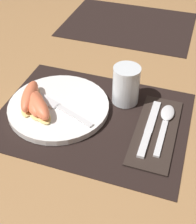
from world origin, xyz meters
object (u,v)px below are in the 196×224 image
object	(u,v)px
knife	(149,129)
citrus_wedge_2	(38,106)
citrus_wedge_0	(30,97)
plate	(58,107)
citrus_wedge_1	(35,104)
juice_glass	(126,87)
fork	(59,107)
spoon	(166,119)

from	to	relation	value
knife	citrus_wedge_2	size ratio (longest dim) A/B	1.66
citrus_wedge_0	citrus_wedge_2	distance (m)	0.04
plate	citrus_wedge_2	xyz separation A→B (m)	(-0.04, -0.04, 0.03)
plate	citrus_wedge_1	size ratio (longest dim) A/B	2.30
plate	juice_glass	xyz separation A→B (m)	(0.15, 0.09, 0.04)
plate	citrus_wedge_2	world-z (taller)	citrus_wedge_2
fork	citrus_wedge_2	bearing A→B (deg)	-148.68
plate	knife	xyz separation A→B (m)	(0.24, -0.00, -0.00)
spoon	citrus_wedge_1	xyz separation A→B (m)	(-0.32, -0.07, 0.02)
juice_glass	citrus_wedge_2	world-z (taller)	juice_glass
spoon	citrus_wedge_1	bearing A→B (deg)	-166.81
plate	citrus_wedge_2	distance (m)	0.06
plate	spoon	distance (m)	0.28
plate	knife	bearing A→B (deg)	-0.31
citrus_wedge_1	citrus_wedge_2	distance (m)	0.01
fork	juice_glass	bearing A→B (deg)	34.61
juice_glass	citrus_wedge_1	bearing A→B (deg)	-148.76
citrus_wedge_0	citrus_wedge_1	xyz separation A→B (m)	(0.02, -0.02, -0.00)
juice_glass	spoon	size ratio (longest dim) A/B	0.57
plate	knife	size ratio (longest dim) A/B	1.30
juice_glass	citrus_wedge_2	xyz separation A→B (m)	(-0.19, -0.13, -0.01)
juice_glass	fork	bearing A→B (deg)	-145.39
juice_glass	knife	world-z (taller)	juice_glass
fork	citrus_wedge_1	world-z (taller)	citrus_wedge_1
plate	citrus_wedge_1	xyz separation A→B (m)	(-0.05, -0.03, 0.02)
citrus_wedge_1	spoon	bearing A→B (deg)	13.19
spoon	citrus_wedge_0	world-z (taller)	citrus_wedge_0
juice_glass	spoon	bearing A→B (deg)	-21.86
juice_glass	citrus_wedge_1	size ratio (longest dim) A/B	0.91
fork	citrus_wedge_2	xyz separation A→B (m)	(-0.05, -0.03, 0.01)
spoon	citrus_wedge_0	bearing A→B (deg)	-170.56
citrus_wedge_0	citrus_wedge_2	bearing A→B (deg)	-35.33
citrus_wedge_1	citrus_wedge_0	bearing A→B (deg)	144.23
citrus_wedge_1	knife	bearing A→B (deg)	5.94
spoon	citrus_wedge_2	distance (m)	0.32
juice_glass	knife	xyz separation A→B (m)	(0.09, -0.09, -0.04)
knife	citrus_wedge_0	xyz separation A→B (m)	(-0.31, -0.01, 0.03)
plate	citrus_wedge_0	world-z (taller)	citrus_wedge_0
citrus_wedge_1	citrus_wedge_2	bearing A→B (deg)	-34.18
plate	spoon	xyz separation A→B (m)	(0.27, 0.04, -0.00)
knife	fork	size ratio (longest dim) A/B	1.10
plate	citrus_wedge_1	bearing A→B (deg)	-146.45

